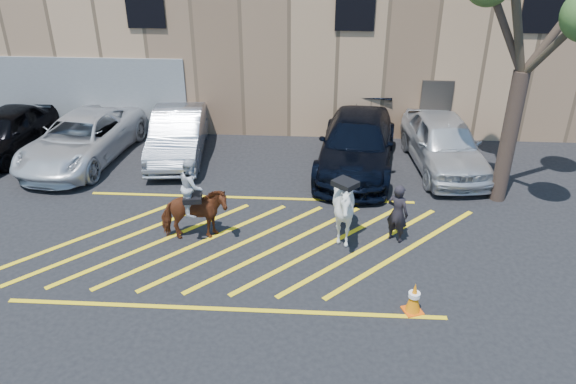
# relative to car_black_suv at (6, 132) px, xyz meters

# --- Properties ---
(ground) EXTENTS (90.00, 90.00, 0.00)m
(ground) POSITION_rel_car_black_suv_xyz_m (8.67, -4.95, -0.76)
(ground) COLOR black
(ground) RESTS_ON ground
(car_black_suv) EXTENTS (2.21, 4.62, 1.52)m
(car_black_suv) POSITION_rel_car_black_suv_xyz_m (0.00, 0.00, 0.00)
(car_black_suv) COLOR black
(car_black_suv) RESTS_ON ground
(car_white_pickup) EXTENTS (3.18, 5.67, 1.50)m
(car_white_pickup) POSITION_rel_car_black_suv_xyz_m (2.79, -0.44, -0.01)
(car_white_pickup) COLOR silver
(car_white_pickup) RESTS_ON ground
(car_silver_sedan) EXTENTS (2.10, 4.83, 1.54)m
(car_silver_sedan) POSITION_rel_car_black_suv_xyz_m (5.89, 0.14, 0.01)
(car_silver_sedan) COLOR #969AA4
(car_silver_sedan) RESTS_ON ground
(car_blue_suv) EXTENTS (3.05, 5.94, 1.65)m
(car_blue_suv) POSITION_rel_car_black_suv_xyz_m (11.84, -0.40, 0.06)
(car_blue_suv) COLOR black
(car_blue_suv) RESTS_ON ground
(car_white_suv) EXTENTS (2.48, 5.10, 1.67)m
(car_white_suv) POSITION_rel_car_black_suv_xyz_m (14.61, -0.25, 0.08)
(car_white_suv) COLOR silver
(car_white_suv) RESTS_ON ground
(handler) EXTENTS (0.69, 0.64, 1.58)m
(handler) POSITION_rel_car_black_suv_xyz_m (12.65, -4.76, 0.03)
(handler) COLOR black
(handler) RESTS_ON ground
(warehouse) EXTENTS (32.42, 10.20, 7.30)m
(warehouse) POSITION_rel_car_black_suv_xyz_m (8.66, 7.04, 2.89)
(warehouse) COLOR tan
(warehouse) RESTS_ON ground
(hatching_zone) EXTENTS (12.60, 5.12, 0.01)m
(hatching_zone) POSITION_rel_car_black_suv_xyz_m (8.67, -5.25, -0.76)
(hatching_zone) COLOR yellow
(hatching_zone) RESTS_ON ground
(mounted_bay) EXTENTS (1.81, 1.04, 2.26)m
(mounted_bay) POSITION_rel_car_black_suv_xyz_m (7.52, -5.02, 0.15)
(mounted_bay) COLOR brown
(mounted_bay) RESTS_ON ground
(saddled_white) EXTENTS (2.21, 2.23, 1.83)m
(saddled_white) POSITION_rel_car_black_suv_xyz_m (11.29, -4.85, 0.16)
(saddled_white) COLOR silver
(saddled_white) RESTS_ON ground
(traffic_cone) EXTENTS (0.49, 0.49, 0.73)m
(traffic_cone) POSITION_rel_car_black_suv_xyz_m (12.72, -7.57, -0.40)
(traffic_cone) COLOR #F15209
(traffic_cone) RESTS_ON ground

